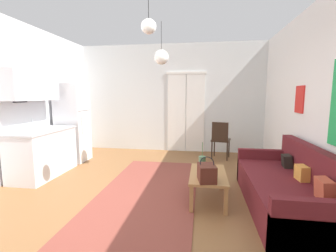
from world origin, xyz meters
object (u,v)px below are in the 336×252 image
Objects in this scene: refrigerator at (73,123)px; pendant_lamp_near at (149,26)px; bamboo_vase at (202,163)px; coffee_table at (208,177)px; handbag at (207,173)px; couch at (290,190)px; pendant_lamp_far at (161,57)px; accent_chair at (220,138)px.

refrigerator is 3.27m from pendant_lamp_near.
bamboo_vase is at bearing -26.50° from refrigerator.
refrigerator is (-3.08, 1.62, 0.55)m from coffee_table.
handbag is 2.09m from pendant_lamp_near.
pendant_lamp_far reaches higher than couch.
coffee_table is at bearing 94.31° from accent_chair.
coffee_table is 1.18× the size of pendant_lamp_far.
handbag is (0.06, -0.45, 0.01)m from bamboo_vase.
pendant_lamp_far reaches higher than handbag.
pendant_lamp_far is (2.19, -0.50, 1.35)m from refrigerator.
coffee_table is 1.67× the size of pendant_lamp_near.
pendant_lamp_far is (-0.89, 1.12, 1.90)m from coffee_table.
pendant_lamp_far reaches higher than accent_chair.
bamboo_vase is 2.16m from accent_chair.
bamboo_vase is at bearing 123.95° from coffee_table.
couch is 1.17× the size of refrigerator.
accent_chair is at bearing 10.41° from refrigerator.
refrigerator is 3.22× the size of pendant_lamp_near.
couch reaches higher than coffee_table.
refrigerator is at bearing 23.23° from accent_chair.
refrigerator reaches higher than accent_chair.
bamboo_vase is 0.45m from handbag.
pendant_lamp_far is (-1.97, 1.27, 1.98)m from couch.
pendant_lamp_near is (-0.74, -0.31, 1.93)m from bamboo_vase.
refrigerator is at bearing 147.58° from handbag.
handbag is 3.64m from refrigerator.
bamboo_vase reaches higher than coffee_table.
pendant_lamp_far is (-0.06, 1.30, -0.19)m from pendant_lamp_near.
pendant_lamp_far reaches higher than bamboo_vase.
handbag reaches higher than coffee_table.
accent_chair reaches higher than bamboo_vase.
pendant_lamp_far is at bearing 120.97° from handbag.
coffee_table is 1.03× the size of accent_chair.
bamboo_vase is at bearing 91.46° from accent_chair.
couch is 2.52m from accent_chair.
pendant_lamp_near reaches higher than handbag.
couch is at bearing 8.59° from handbag.
couch reaches higher than bamboo_vase.
couch is 1.09m from coffee_table.
couch is at bearing 120.01° from accent_chair.
accent_chair is 2.41m from pendant_lamp_far.
accent_chair reaches higher than coffee_table.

